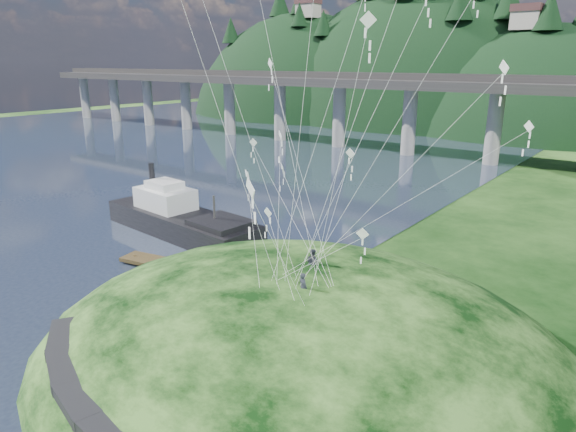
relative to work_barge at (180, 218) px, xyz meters
The scene contains 10 objects.
ground 19.69m from the work_barge, 39.46° to the right, with size 320.00×320.00×0.00m, color black.
water 59.52m from the work_barge, 162.86° to the left, with size 240.00×240.00×0.00m, color #2D3952.
grass_hill 25.60m from the work_barge, 24.33° to the right, with size 36.00×32.00×13.00m.
footpath 31.69m from the work_barge, 44.50° to the right, with size 22.29×5.84×0.83m.
bridge 59.24m from the work_barge, 101.12° to the left, with size 160.00×11.00×15.00m.
far_ridge 113.70m from the work_barge, 104.53° to the left, with size 153.00×70.00×94.50m.
work_barge is the anchor object (origin of this frame).
wooden_dock 10.78m from the work_barge, 38.35° to the right, with size 13.25×4.67×0.94m.
kite_flyers 25.08m from the work_barge, 21.81° to the right, with size 2.59×4.12×1.85m.
kite_swarm 28.33m from the work_barge, 19.05° to the right, with size 19.52×17.36×21.09m.
Camera 1 is at (24.68, -20.88, 17.31)m, focal length 32.00 mm.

